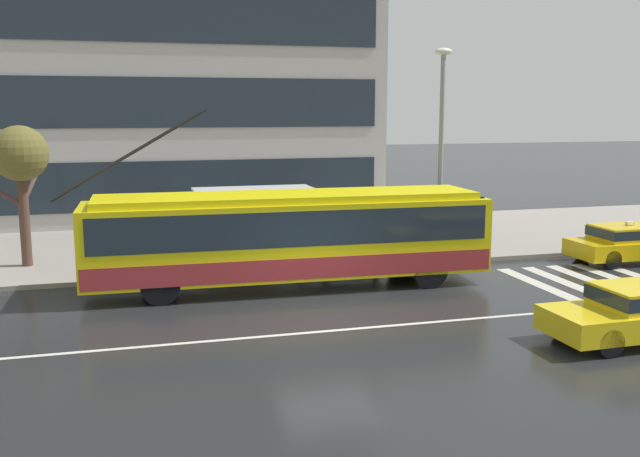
{
  "coord_description": "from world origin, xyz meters",
  "views": [
    {
      "loc": [
        -4.77,
        -16.64,
        5.16
      ],
      "look_at": [
        0.72,
        3.4,
        1.65
      ],
      "focal_mm": 40.01,
      "sensor_mm": 36.0,
      "label": 1
    }
  ],
  "objects_px": {
    "trolleybus": "(290,235)",
    "street_tree_bare": "(20,158)",
    "pedestrian_approaching_curb": "(375,211)",
    "taxi_ahead_of_bus": "(631,242)",
    "pedestrian_walking_past": "(328,209)",
    "street_lamp": "(441,136)",
    "bus_shelter": "(253,206)",
    "pedestrian_at_shelter": "(307,209)"
  },
  "relations": [
    {
      "from": "trolleybus",
      "to": "street_tree_bare",
      "type": "relative_size",
      "value": 2.73
    },
    {
      "from": "trolleybus",
      "to": "pedestrian_approaching_curb",
      "type": "distance_m",
      "value": 4.9
    },
    {
      "from": "taxi_ahead_of_bus",
      "to": "street_tree_bare",
      "type": "height_order",
      "value": "street_tree_bare"
    },
    {
      "from": "taxi_ahead_of_bus",
      "to": "pedestrian_approaching_curb",
      "type": "distance_m",
      "value": 8.72
    },
    {
      "from": "trolleybus",
      "to": "taxi_ahead_of_bus",
      "type": "bearing_deg",
      "value": 1.28
    },
    {
      "from": "pedestrian_walking_past",
      "to": "street_lamp",
      "type": "height_order",
      "value": "street_lamp"
    },
    {
      "from": "bus_shelter",
      "to": "street_tree_bare",
      "type": "distance_m",
      "value": 7.47
    },
    {
      "from": "taxi_ahead_of_bus",
      "to": "street_tree_bare",
      "type": "distance_m",
      "value": 20.26
    },
    {
      "from": "taxi_ahead_of_bus",
      "to": "pedestrian_walking_past",
      "type": "height_order",
      "value": "pedestrian_walking_past"
    },
    {
      "from": "trolleybus",
      "to": "pedestrian_walking_past",
      "type": "relative_size",
      "value": 6.18
    },
    {
      "from": "pedestrian_approaching_curb",
      "to": "street_tree_bare",
      "type": "bearing_deg",
      "value": 173.78
    },
    {
      "from": "bus_shelter",
      "to": "pedestrian_walking_past",
      "type": "height_order",
      "value": "bus_shelter"
    },
    {
      "from": "bus_shelter",
      "to": "street_tree_bare",
      "type": "xyz_separation_m",
      "value": [
        -7.22,
        0.95,
        1.67
      ]
    },
    {
      "from": "trolleybus",
      "to": "pedestrian_approaching_curb",
      "type": "height_order",
      "value": "trolleybus"
    },
    {
      "from": "pedestrian_at_shelter",
      "to": "pedestrian_approaching_curb",
      "type": "distance_m",
      "value": 2.48
    },
    {
      "from": "street_lamp",
      "to": "trolleybus",
      "type": "bearing_deg",
      "value": -158.56
    },
    {
      "from": "trolleybus",
      "to": "street_tree_bare",
      "type": "height_order",
      "value": "trolleybus"
    },
    {
      "from": "trolleybus",
      "to": "pedestrian_approaching_curb",
      "type": "relative_size",
      "value": 6.25
    },
    {
      "from": "pedestrian_walking_past",
      "to": "bus_shelter",
      "type": "bearing_deg",
      "value": 178.11
    },
    {
      "from": "taxi_ahead_of_bus",
      "to": "street_lamp",
      "type": "distance_m",
      "value": 7.4
    },
    {
      "from": "taxi_ahead_of_bus",
      "to": "pedestrian_at_shelter",
      "type": "height_order",
      "value": "pedestrian_at_shelter"
    },
    {
      "from": "pedestrian_at_shelter",
      "to": "street_tree_bare",
      "type": "height_order",
      "value": "street_tree_bare"
    },
    {
      "from": "trolleybus",
      "to": "street_tree_bare",
      "type": "xyz_separation_m",
      "value": [
        -7.69,
        4.39,
        2.1
      ]
    },
    {
      "from": "trolleybus",
      "to": "street_lamp",
      "type": "height_order",
      "value": "street_lamp"
    },
    {
      "from": "taxi_ahead_of_bus",
      "to": "bus_shelter",
      "type": "bearing_deg",
      "value": 165.66
    },
    {
      "from": "pedestrian_at_shelter",
      "to": "street_tree_bare",
      "type": "relative_size",
      "value": 0.43
    },
    {
      "from": "bus_shelter",
      "to": "street_lamp",
      "type": "height_order",
      "value": "street_lamp"
    },
    {
      "from": "bus_shelter",
      "to": "street_lamp",
      "type": "bearing_deg",
      "value": -10.76
    },
    {
      "from": "bus_shelter",
      "to": "trolleybus",
      "type": "bearing_deg",
      "value": -82.28
    },
    {
      "from": "pedestrian_approaching_curb",
      "to": "street_lamp",
      "type": "height_order",
      "value": "street_lamp"
    },
    {
      "from": "taxi_ahead_of_bus",
      "to": "street_lamp",
      "type": "height_order",
      "value": "street_lamp"
    },
    {
      "from": "pedestrian_approaching_curb",
      "to": "pedestrian_walking_past",
      "type": "height_order",
      "value": "pedestrian_walking_past"
    },
    {
      "from": "bus_shelter",
      "to": "street_tree_bare",
      "type": "relative_size",
      "value": 0.87
    },
    {
      "from": "pedestrian_walking_past",
      "to": "pedestrian_at_shelter",
      "type": "bearing_deg",
      "value": 111.84
    },
    {
      "from": "pedestrian_approaching_curb",
      "to": "street_tree_bare",
      "type": "height_order",
      "value": "street_tree_bare"
    },
    {
      "from": "street_tree_bare",
      "to": "pedestrian_approaching_curb",
      "type": "bearing_deg",
      "value": -6.22
    },
    {
      "from": "trolleybus",
      "to": "pedestrian_at_shelter",
      "type": "relative_size",
      "value": 6.37
    },
    {
      "from": "street_tree_bare",
      "to": "pedestrian_walking_past",
      "type": "bearing_deg",
      "value": -6.05
    },
    {
      "from": "bus_shelter",
      "to": "pedestrian_walking_past",
      "type": "xyz_separation_m",
      "value": [
        2.57,
        -0.08,
        -0.17
      ]
    },
    {
      "from": "pedestrian_approaching_curb",
      "to": "trolleybus",
      "type": "bearing_deg",
      "value": -140.09
    },
    {
      "from": "pedestrian_at_shelter",
      "to": "pedestrian_approaching_curb",
      "type": "xyz_separation_m",
      "value": [
        2.1,
        -1.33,
        0.04
      ]
    },
    {
      "from": "taxi_ahead_of_bus",
      "to": "bus_shelter",
      "type": "distance_m",
      "value": 12.86
    }
  ]
}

